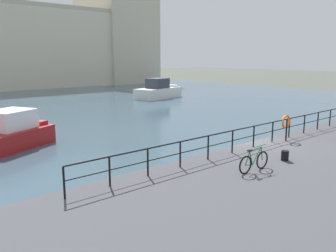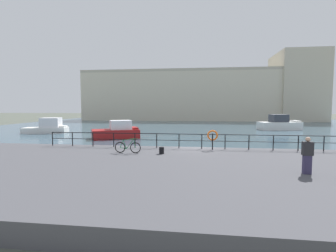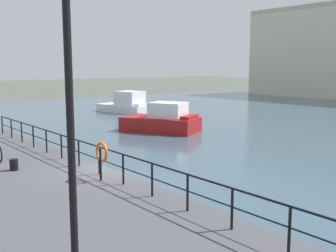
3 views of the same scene
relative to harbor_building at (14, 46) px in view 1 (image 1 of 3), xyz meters
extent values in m
plane|color=#4C5147|center=(-5.53, -52.98, -7.03)|extent=(240.00, 240.00, 0.00)
cube|color=#385160|center=(-5.53, -22.78, -7.02)|extent=(80.00, 60.00, 0.01)
cube|color=#C0B69F|center=(20.70, 0.01, 1.98)|extent=(11.16, 15.05, 18.01)
cube|color=maroon|center=(-15.20, -42.95, -6.49)|extent=(6.12, 4.94, 1.05)
cube|color=silver|center=(-14.65, -42.68, -5.42)|extent=(3.05, 2.86, 1.09)
cube|color=maroon|center=(-13.15, -41.94, -5.84)|extent=(1.46, 2.06, 0.24)
cube|color=white|center=(7.86, -28.93, -6.38)|extent=(7.02, 4.01, 1.28)
cube|color=#333842|center=(7.71, -28.96, -5.12)|extent=(2.91, 2.50, 1.23)
cube|color=white|center=(10.57, -28.35, -5.62)|extent=(1.17, 2.01, 0.24)
cylinder|color=black|center=(-16.58, -53.73, -5.74)|extent=(0.07, 0.07, 1.05)
cylinder|color=black|center=(-14.92, -53.73, -5.74)|extent=(0.07, 0.07, 1.05)
cylinder|color=black|center=(-13.27, -53.73, -5.74)|extent=(0.07, 0.07, 1.05)
cylinder|color=black|center=(-11.62, -53.73, -5.74)|extent=(0.07, 0.07, 1.05)
cylinder|color=black|center=(-9.96, -53.73, -5.74)|extent=(0.07, 0.07, 1.05)
cylinder|color=black|center=(-8.31, -53.73, -5.74)|extent=(0.07, 0.07, 1.05)
cylinder|color=black|center=(-6.66, -53.73, -5.74)|extent=(0.07, 0.07, 1.05)
cylinder|color=black|center=(-5.00, -53.73, -5.74)|extent=(0.07, 0.07, 1.05)
cylinder|color=black|center=(-3.35, -53.73, -5.74)|extent=(0.07, 0.07, 1.05)
cylinder|color=black|center=(-1.70, -53.73, -5.74)|extent=(0.07, 0.07, 1.05)
cylinder|color=black|center=(-0.05, -53.73, -5.74)|extent=(0.07, 0.07, 1.05)
cylinder|color=black|center=(1.61, -53.73, -5.74)|extent=(0.07, 0.07, 1.05)
cylinder|color=black|center=(-5.00, -53.73, -5.21)|extent=(23.14, 0.06, 0.06)
cylinder|color=black|center=(-5.00, -53.73, -5.69)|extent=(23.14, 0.04, 0.04)
torus|color=black|center=(-9.33, -56.04, -5.90)|extent=(0.72, 0.08, 0.72)
torus|color=black|center=(-10.38, -56.01, -5.90)|extent=(0.72, 0.08, 0.72)
cylinder|color=#146638|center=(-9.70, -56.03, -5.66)|extent=(0.55, 0.05, 0.66)
cylinder|color=#146638|center=(-10.06, -56.02, -5.70)|extent=(0.23, 0.04, 0.58)
cylinder|color=#146638|center=(-9.80, -56.02, -5.38)|extent=(0.72, 0.06, 0.11)
cylinder|color=#146638|center=(-10.17, -56.01, -5.94)|extent=(0.43, 0.05, 0.12)
cylinder|color=#146638|center=(-10.27, -56.01, -5.66)|extent=(0.26, 0.04, 0.51)
cylinder|color=#146638|center=(-9.38, -56.04, -5.62)|extent=(0.14, 0.04, 0.57)
cube|color=black|center=(-10.16, -56.01, -5.37)|extent=(0.22, 0.10, 0.05)
cylinder|color=#146638|center=(-9.44, -56.03, -5.29)|extent=(0.52, 0.04, 0.02)
cylinder|color=black|center=(-7.60, -56.02, -6.04)|extent=(0.32, 0.32, 0.44)
cylinder|color=black|center=(-4.26, -54.09, -5.69)|extent=(0.08, 0.08, 1.15)
torus|color=orange|center=(-4.26, -54.03, -5.24)|extent=(0.75, 0.11, 0.75)
camera|label=1|loc=(-21.06, -63.74, -1.91)|focal=37.97mm
camera|label=2|loc=(-5.20, -71.82, -3.22)|focal=26.72mm
camera|label=3|loc=(8.10, -60.98, -2.23)|focal=43.50mm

